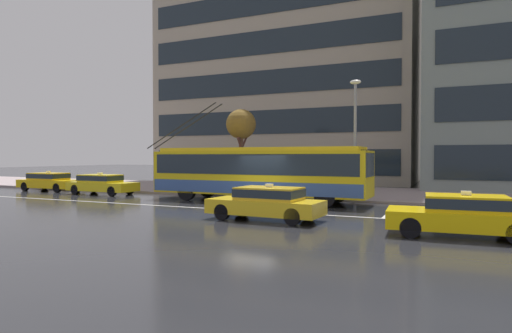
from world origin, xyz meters
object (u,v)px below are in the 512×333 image
taxi_oncoming_near (267,202)px  bus_shelter (277,162)px  taxi_queued_behind_bus (102,183)px  pedestrian_approaching_curb (265,176)px  pedestrian_walking_past (280,179)px  taxi_oncoming_far (462,214)px  street_lamp (355,128)px  street_tree_bare (241,126)px  pedestrian_at_shelter (304,166)px  taxi_far_behind (50,181)px  trolleybus (258,172)px

taxi_oncoming_near → bus_shelter: 10.50m
taxi_queued_behind_bus → pedestrian_approaching_curb: size_ratio=2.80×
bus_shelter → pedestrian_walking_past: 1.96m
taxi_oncoming_far → street_lamp: size_ratio=0.67×
bus_shelter → street_tree_bare: size_ratio=0.73×
taxi_queued_behind_bus → pedestrian_at_shelter: bearing=19.1°
taxi_oncoming_near → pedestrian_at_shelter: bearing=100.0°
taxi_far_behind → street_tree_bare: size_ratio=0.87×
pedestrian_at_shelter → street_lamp: 4.37m
taxi_queued_behind_bus → street_lamp: 16.17m
trolleybus → pedestrian_approaching_curb: size_ratio=7.79×
bus_shelter → street_lamp: street_lamp is taller
pedestrian_walking_past → street_tree_bare: 5.16m
trolleybus → bus_shelter: (-0.39, 3.80, 0.49)m
taxi_oncoming_near → pedestrian_approaching_curb: size_ratio=2.66×
trolleybus → street_lamp: street_lamp is taller
bus_shelter → street_lamp: 5.57m
trolleybus → pedestrian_walking_past: 2.38m
taxi_queued_behind_bus → pedestrian_approaching_curb: 10.48m
taxi_oncoming_near → taxi_queued_behind_bus: (-13.96, 5.95, 0.00)m
taxi_oncoming_near → pedestrian_walking_past: bearing=107.8°
taxi_far_behind → taxi_oncoming_far: (26.09, -7.31, -0.00)m
bus_shelter → pedestrian_approaching_curb: (-1.15, 0.74, -0.95)m
taxi_far_behind → street_lamp: 21.37m
trolleybus → taxi_oncoming_near: bearing=-63.3°
bus_shelter → pedestrian_at_shelter: size_ratio=1.92×
taxi_far_behind → pedestrian_approaching_curb: size_ratio=2.79×
trolleybus → street_tree_bare: (-3.08, 4.20, 2.82)m
pedestrian_at_shelter → taxi_oncoming_far: bearing=-52.0°
bus_shelter → pedestrian_at_shelter: 1.69m
taxi_queued_behind_bus → street_tree_bare: bearing=28.6°
pedestrian_approaching_curb → trolleybus: bearing=-71.3°
trolleybus → bus_shelter: 3.85m
taxi_oncoming_far → pedestrian_approaching_curb: pedestrian_approaching_curb is taller
trolleybus → taxi_queued_behind_bus: (-10.93, -0.08, -0.90)m
street_lamp → street_tree_bare: street_lamp is taller
bus_shelter → pedestrian_approaching_curb: 1.67m
taxi_oncoming_far → taxi_oncoming_near: bearing=174.0°
taxi_far_behind → pedestrian_approaching_curb: pedestrian_approaching_curb is taller
taxi_far_behind → taxi_queued_behind_bus: (5.41, -0.65, -0.00)m
taxi_oncoming_near → taxi_far_behind: bearing=161.2°
taxi_far_behind → street_tree_bare: bearing=15.4°
taxi_queued_behind_bus → taxi_oncoming_near: bearing=-23.1°
taxi_oncoming_near → street_tree_bare: (-6.12, 10.23, 3.72)m
street_tree_bare → bus_shelter: bearing=-8.5°
taxi_oncoming_far → pedestrian_approaching_curb: 15.97m
bus_shelter → pedestrian_approaching_curb: size_ratio=2.35×
street_lamp → street_tree_bare: size_ratio=1.20×
trolleybus → street_tree_bare: size_ratio=2.44×
taxi_oncoming_near → pedestrian_at_shelter: size_ratio=2.18×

